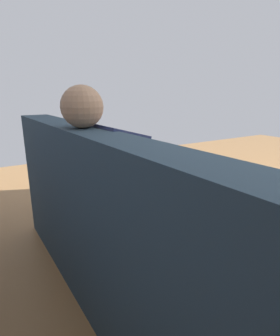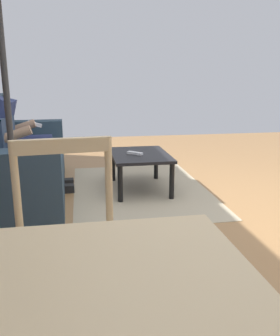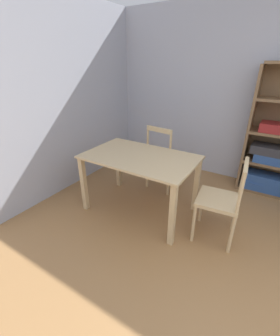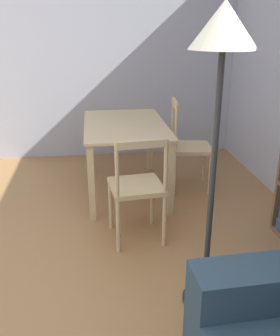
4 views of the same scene
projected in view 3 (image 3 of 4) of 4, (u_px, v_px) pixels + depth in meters
name	position (u px, v px, depth m)	size (l,w,h in m)	color
dining_table	(140.00, 165.00, 2.75)	(1.33, 0.84, 0.76)	#D1B27F
dining_chair_near_wall	(164.00, 159.00, 3.36)	(0.47, 0.47, 0.98)	#D1B27F
dining_chair_facing_couch	(221.00, 201.00, 2.36)	(0.46, 0.46, 0.92)	#D1B27F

